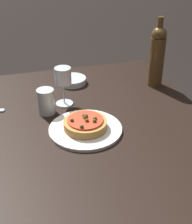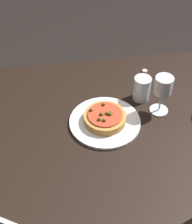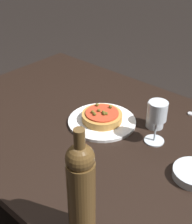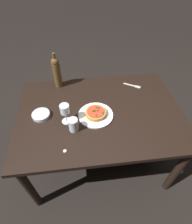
{
  "view_description": "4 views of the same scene",
  "coord_description": "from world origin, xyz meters",
  "px_view_note": "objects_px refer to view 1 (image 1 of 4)",
  "views": [
    {
      "loc": [
        0.9,
        -0.28,
        1.34
      ],
      "look_at": [
        -0.04,
        -0.0,
        0.78
      ],
      "focal_mm": 50.0,
      "sensor_mm": 36.0,
      "label": 1
    },
    {
      "loc": [
        0.12,
        0.77,
        1.57
      ],
      "look_at": [
        -0.01,
        -0.08,
        0.73
      ],
      "focal_mm": 50.0,
      "sensor_mm": 36.0,
      "label": 2
    },
    {
      "loc": [
        -0.71,
        0.75,
        1.4
      ],
      "look_at": [
        -0.03,
        -0.01,
        0.76
      ],
      "focal_mm": 50.0,
      "sensor_mm": 36.0,
      "label": 3
    },
    {
      "loc": [
        -0.15,
        -0.96,
        1.7
      ],
      "look_at": [
        -0.04,
        -0.1,
        0.8
      ],
      "focal_mm": 28.0,
      "sensor_mm": 36.0,
      "label": 4
    }
  ],
  "objects_px": {
    "dining_table": "(100,152)",
    "side_bowl": "(72,81)",
    "bottle_cap": "(2,110)",
    "wine_glass": "(63,78)",
    "water_cup": "(46,101)",
    "wine_bottle": "(157,55)",
    "dinner_plate": "(85,129)",
    "pizza": "(85,124)"
  },
  "relations": [
    {
      "from": "pizza",
      "to": "wine_bottle",
      "type": "relative_size",
      "value": 0.5
    },
    {
      "from": "wine_glass",
      "to": "pizza",
      "type": "bearing_deg",
      "value": 8.49
    },
    {
      "from": "wine_bottle",
      "to": "bottle_cap",
      "type": "xyz_separation_m",
      "value": [
        0.05,
        -0.71,
        -0.14
      ]
    },
    {
      "from": "pizza",
      "to": "side_bowl",
      "type": "height_order",
      "value": "pizza"
    },
    {
      "from": "dinner_plate",
      "to": "pizza",
      "type": "bearing_deg",
      "value": -0.73
    },
    {
      "from": "dinner_plate",
      "to": "water_cup",
      "type": "bearing_deg",
      "value": -145.69
    },
    {
      "from": "dining_table",
      "to": "water_cup",
      "type": "relative_size",
      "value": 12.59
    },
    {
      "from": "dining_table",
      "to": "side_bowl",
      "type": "xyz_separation_m",
      "value": [
        -0.46,
        -0.0,
        0.1
      ]
    },
    {
      "from": "pizza",
      "to": "bottle_cap",
      "type": "bearing_deg",
      "value": -129.03
    },
    {
      "from": "side_bowl",
      "to": "bottle_cap",
      "type": "bearing_deg",
      "value": -61.5
    },
    {
      "from": "wine_bottle",
      "to": "bottle_cap",
      "type": "height_order",
      "value": "wine_bottle"
    },
    {
      "from": "dining_table",
      "to": "side_bowl",
      "type": "distance_m",
      "value": 0.47
    },
    {
      "from": "pizza",
      "to": "bottle_cap",
      "type": "distance_m",
      "value": 0.38
    },
    {
      "from": "side_bowl",
      "to": "bottle_cap",
      "type": "relative_size",
      "value": 5.71
    },
    {
      "from": "dining_table",
      "to": "side_bowl",
      "type": "bearing_deg",
      "value": -179.94
    },
    {
      "from": "pizza",
      "to": "dinner_plate",
      "type": "bearing_deg",
      "value": 179.27
    },
    {
      "from": "bottle_cap",
      "to": "side_bowl",
      "type": "bearing_deg",
      "value": 118.5
    },
    {
      "from": "dinner_plate",
      "to": "wine_glass",
      "type": "height_order",
      "value": "wine_glass"
    },
    {
      "from": "dinner_plate",
      "to": "water_cup",
      "type": "xyz_separation_m",
      "value": [
        -0.17,
        -0.12,
        0.05
      ]
    },
    {
      "from": "dining_table",
      "to": "wine_glass",
      "type": "distance_m",
      "value": 0.34
    },
    {
      "from": "dining_table",
      "to": "water_cup",
      "type": "height_order",
      "value": "water_cup"
    },
    {
      "from": "wine_glass",
      "to": "wine_bottle",
      "type": "bearing_deg",
      "value": 98.53
    },
    {
      "from": "dining_table",
      "to": "wine_glass",
      "type": "bearing_deg",
      "value": -163.58
    },
    {
      "from": "wine_glass",
      "to": "side_bowl",
      "type": "relative_size",
      "value": 1.21
    },
    {
      "from": "pizza",
      "to": "wine_glass",
      "type": "distance_m",
      "value": 0.24
    },
    {
      "from": "wine_glass",
      "to": "wine_bottle",
      "type": "relative_size",
      "value": 0.51
    },
    {
      "from": "side_bowl",
      "to": "pizza",
      "type": "bearing_deg",
      "value": -5.87
    },
    {
      "from": "bottle_cap",
      "to": "wine_bottle",
      "type": "bearing_deg",
      "value": 94.36
    },
    {
      "from": "wine_bottle",
      "to": "side_bowl",
      "type": "bearing_deg",
      "value": -108.85
    },
    {
      "from": "water_cup",
      "to": "pizza",
      "type": "bearing_deg",
      "value": 34.29
    },
    {
      "from": "dinner_plate",
      "to": "pizza",
      "type": "xyz_separation_m",
      "value": [
        0.0,
        -0.0,
        0.02
      ]
    },
    {
      "from": "pizza",
      "to": "wine_bottle",
      "type": "distance_m",
      "value": 0.52
    },
    {
      "from": "dinner_plate",
      "to": "side_bowl",
      "type": "bearing_deg",
      "value": 174.12
    },
    {
      "from": "wine_bottle",
      "to": "water_cup",
      "type": "distance_m",
      "value": 0.56
    },
    {
      "from": "wine_bottle",
      "to": "dining_table",
      "type": "bearing_deg",
      "value": -48.72
    },
    {
      "from": "wine_glass",
      "to": "wine_bottle",
      "type": "distance_m",
      "value": 0.46
    },
    {
      "from": "wine_glass",
      "to": "water_cup",
      "type": "height_order",
      "value": "wine_glass"
    },
    {
      "from": "dining_table",
      "to": "dinner_plate",
      "type": "xyz_separation_m",
      "value": [
        -0.04,
        -0.04,
        0.09
      ]
    },
    {
      "from": "dining_table",
      "to": "side_bowl",
      "type": "relative_size",
      "value": 9.51
    },
    {
      "from": "dining_table",
      "to": "water_cup",
      "type": "xyz_separation_m",
      "value": [
        -0.21,
        -0.16,
        0.13
      ]
    },
    {
      "from": "pizza",
      "to": "bottle_cap",
      "type": "height_order",
      "value": "pizza"
    },
    {
      "from": "pizza",
      "to": "water_cup",
      "type": "distance_m",
      "value": 0.21
    }
  ]
}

